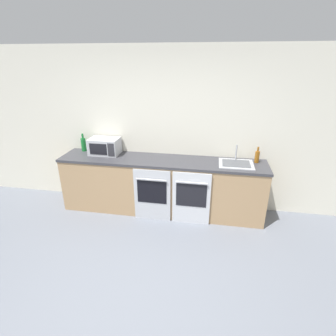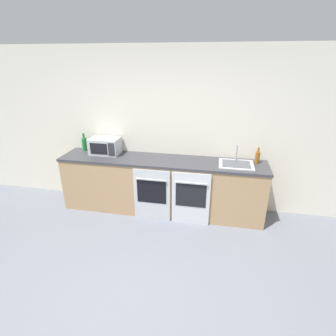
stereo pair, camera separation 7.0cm
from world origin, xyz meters
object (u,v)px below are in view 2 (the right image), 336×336
at_px(bottle_green, 85,144).
at_px(bottle_amber, 257,157).
at_px(oven_right, 191,199).
at_px(sink, 236,164).
at_px(microwave, 105,146).
at_px(oven_left, 152,195).

bearing_deg(bottle_green, bottle_amber, -1.18).
height_order(oven_right, sink, sink).
bearing_deg(bottle_amber, microwave, -179.39).
xyz_separation_m(bottle_green, bottle_amber, (2.86, -0.06, -0.02)).
xyz_separation_m(oven_right, bottle_amber, (0.94, 0.44, 0.57)).
bearing_deg(oven_right, sink, 26.00).
bearing_deg(oven_right, bottle_amber, 25.10).
bearing_deg(bottle_amber, oven_left, -164.06).
bearing_deg(oven_right, bottle_green, 165.33).
xyz_separation_m(oven_left, sink, (1.24, 0.31, 0.49)).
bearing_deg(sink, bottle_green, 175.68).
bearing_deg(oven_left, sink, 14.01).
height_order(oven_left, microwave, microwave).
relative_size(microwave, bottle_green, 1.59).
height_order(bottle_amber, sink, sink).
distance_m(microwave, bottle_green, 0.43).
bearing_deg(sink, oven_right, -154.00).
relative_size(bottle_green, bottle_amber, 1.22).
relative_size(oven_left, oven_right, 1.00).
distance_m(oven_left, bottle_green, 1.52).
bearing_deg(bottle_green, oven_right, -14.67).
bearing_deg(oven_left, bottle_green, 159.05).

